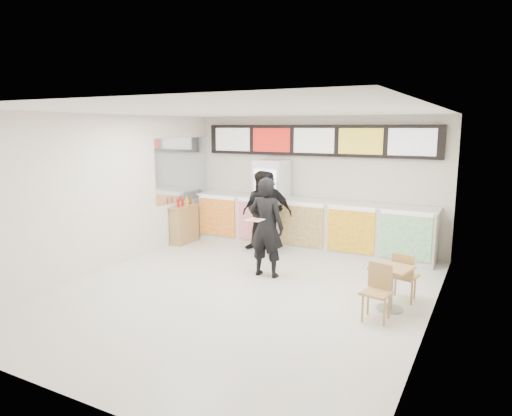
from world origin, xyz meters
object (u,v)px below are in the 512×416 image
Objects in this scene: cafe_table at (391,280)px; condiment_ledge at (184,224)px; drinks_fridge at (271,203)px; service_counter at (308,224)px; customer_main at (266,227)px; customer_left at (264,211)px; customer_mid at (267,213)px.

condiment_ledge is (-5.23, 1.86, -0.01)m from cafe_table.
condiment_ledge is at bearing -155.33° from drinks_fridge.
service_counter is 2.95m from condiment_ledge.
cafe_table is at bearing -19.52° from condiment_ledge.
service_counter is 2.99× the size of customer_main.
customer_left reaches higher than service_counter.
condiment_ledge is (-2.84, 1.29, -0.47)m from customer_main.
customer_left is at bearing 107.43° from customer_mid.
customer_mid is 1.69× the size of condiment_ledge.
drinks_fridge is at bearing 82.85° from customer_left.
customer_left is at bearing 8.47° from condiment_ledge.
customer_mid is at bearing -69.65° from drinks_fridge.
drinks_fridge is 4.35m from cafe_table.
customer_main is 1.81m from customer_left.
drinks_fridge reaches higher than condiment_ledge.
drinks_fridge reaches higher than cafe_table.
customer_mid is (0.31, -0.83, -0.09)m from drinks_fridge.
customer_main is (0.02, -2.14, 0.36)m from service_counter.
service_counter reaches higher than condiment_ledge.
service_counter is at bearing 16.57° from customer_left.
condiment_ledge is (-2.19, -0.03, -0.45)m from customer_mid.
customer_left is (0.10, -0.57, -0.10)m from drinks_fridge.
service_counter is 3.90× the size of cafe_table.
customer_main reaches higher than customer_left.
drinks_fridge is at bearing -68.58° from customer_main.
customer_mid reaches higher than service_counter.
cafe_table is (3.35, -2.72, -0.53)m from drinks_fridge.
drinks_fridge is 2.14m from condiment_ledge.
customer_main is 2.50m from cafe_table.
cafe_table is at bearing -50.45° from customer_left.
customer_left is (-0.84, -0.55, 0.33)m from service_counter.
customer_main is at bearing -66.13° from drinks_fridge.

